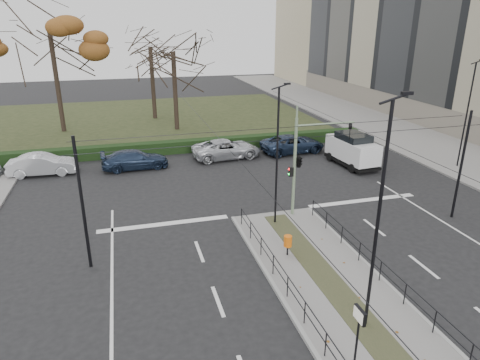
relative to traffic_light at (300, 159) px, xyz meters
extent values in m
plane|color=black|center=(-1.37, -4.50, -3.31)|extent=(140.00, 140.00, 0.00)
cube|color=slate|center=(-1.37, -7.00, -3.24)|extent=(4.40, 15.00, 0.14)
cube|color=slate|center=(16.63, 17.50, -3.24)|extent=(8.00, 90.00, 0.14)
cube|color=#242C16|center=(-7.37, 27.50, -3.26)|extent=(38.00, 26.00, 0.10)
cube|color=black|center=(-7.37, 14.10, -2.81)|extent=(38.00, 1.00, 1.00)
cube|color=tan|center=(26.63, 19.50, 5.69)|extent=(12.00, 52.00, 18.00)
cube|color=black|center=(20.58, 19.50, 6.59)|extent=(0.10, 50.96, 14.76)
cylinder|color=black|center=(-3.42, -0.50, -2.72)|extent=(0.04, 0.04, 0.90)
cylinder|color=black|center=(0.68, -0.50, -2.72)|extent=(0.04, 0.04, 0.90)
cylinder|color=black|center=(-3.42, -7.10, -2.27)|extent=(0.04, 13.20, 0.04)
cylinder|color=black|center=(0.68, -7.10, -2.27)|extent=(0.04, 13.20, 0.04)
cylinder|color=black|center=(-10.97, -2.50, -0.31)|extent=(0.14, 0.14, 6.00)
cylinder|color=black|center=(8.23, -2.50, -0.31)|extent=(0.14, 0.14, 6.00)
cylinder|color=black|center=(-1.37, -3.50, 2.19)|extent=(20.00, 0.02, 0.02)
cylinder|color=black|center=(-1.37, -1.50, 2.19)|extent=(20.00, 0.02, 0.02)
cylinder|color=black|center=(-4.87, -6.50, 1.99)|extent=(0.02, 34.00, 0.02)
cylinder|color=black|center=(2.13, -6.50, 1.99)|extent=(0.02, 34.00, 0.02)
cylinder|color=gray|center=(-0.32, 0.00, -0.45)|extent=(0.17, 0.17, 5.44)
cylinder|color=gray|center=(1.36, 0.00, 1.86)|extent=(3.35, 0.10, 0.10)
imported|color=black|center=(2.82, 0.00, 1.33)|extent=(0.18, 0.21, 0.94)
imported|color=black|center=(-0.09, 0.00, -0.03)|extent=(0.68, 2.12, 0.84)
cube|color=black|center=(-0.51, 0.00, -0.66)|extent=(0.23, 0.17, 0.52)
sphere|color=#FF0C0C|center=(-0.61, 0.00, -0.50)|extent=(0.12, 0.12, 0.12)
sphere|color=#0CE533|center=(-0.61, 0.00, -0.78)|extent=(0.12, 0.12, 0.12)
cylinder|color=black|center=(-2.24, -4.12, -2.93)|extent=(0.08, 0.08, 0.47)
cylinder|color=#D95C0C|center=(-2.24, -4.12, -2.46)|extent=(0.38, 0.38, 0.52)
cylinder|color=black|center=(-2.77, -11.10, -2.12)|extent=(0.07, 0.07, 2.09)
cube|color=black|center=(-2.77, -11.10, -1.18)|extent=(0.10, 0.57, 0.44)
cube|color=white|center=(-2.83, -11.10, -1.18)|extent=(0.02, 0.50, 0.37)
cylinder|color=black|center=(-1.33, -9.37, 0.83)|extent=(0.12, 0.12, 8.00)
cube|color=black|center=(-0.88, -9.37, 4.98)|extent=(0.35, 0.14, 0.10)
cylinder|color=black|center=(-1.62, -0.76, 0.42)|extent=(0.11, 0.11, 7.18)
cube|color=black|center=(-1.22, -0.76, 4.14)|extent=(0.31, 0.13, 0.09)
cylinder|color=black|center=(14.76, 4.60, 0.57)|extent=(0.11, 0.11, 7.48)
imported|color=#B9BCC2|center=(-14.76, 11.17, -2.55)|extent=(4.66, 1.78, 1.52)
imported|color=#1B283F|center=(-8.40, 10.80, -2.61)|extent=(4.90, 2.21, 1.39)
imported|color=#B9BCC2|center=(-1.27, 11.52, -2.56)|extent=(5.59, 2.92, 1.50)
cube|color=silver|center=(7.39, 7.21, -2.07)|extent=(2.30, 4.70, 1.47)
cube|color=black|center=(7.39, 7.21, -1.19)|extent=(1.97, 2.65, 0.69)
cube|color=black|center=(7.39, 7.21, -3.01)|extent=(2.35, 4.79, 0.18)
cylinder|color=black|center=(8.48, 5.80, -2.98)|extent=(0.28, 0.68, 0.66)
cylinder|color=black|center=(6.57, 5.63, -2.98)|extent=(0.28, 0.68, 0.66)
cylinder|color=black|center=(8.22, 8.79, -2.98)|extent=(0.28, 0.68, 0.66)
cylinder|color=black|center=(6.31, 8.62, -2.98)|extent=(0.28, 0.68, 0.66)
cylinder|color=black|center=(-14.68, 24.09, 1.62)|extent=(0.44, 0.44, 9.66)
ellipsoid|color=brown|center=(-14.68, 24.09, 6.46)|extent=(9.99, 9.99, 6.07)
cylinder|color=black|center=(-5.48, 27.81, 0.60)|extent=(0.44, 0.44, 7.62)
cylinder|color=black|center=(-3.82, 21.95, 0.52)|extent=(0.44, 0.44, 7.46)
imported|color=#1B283F|center=(4.38, 11.57, -2.57)|extent=(5.49, 2.89, 1.47)
camera|label=1|loc=(-8.98, -20.20, 6.97)|focal=32.00mm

